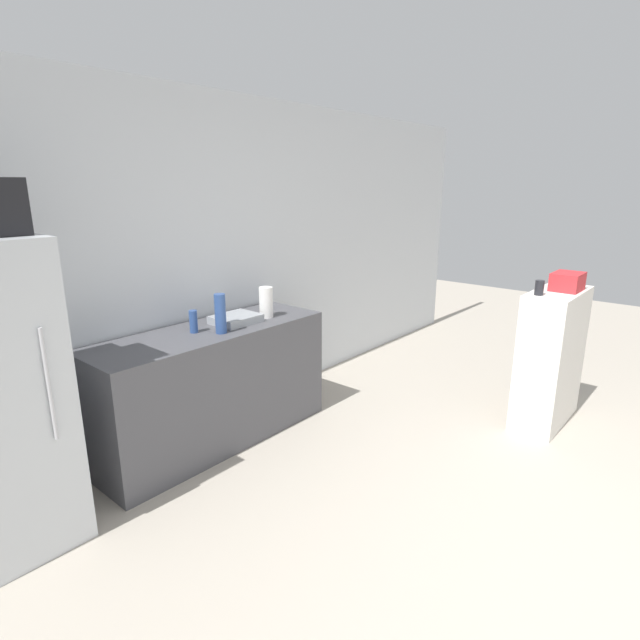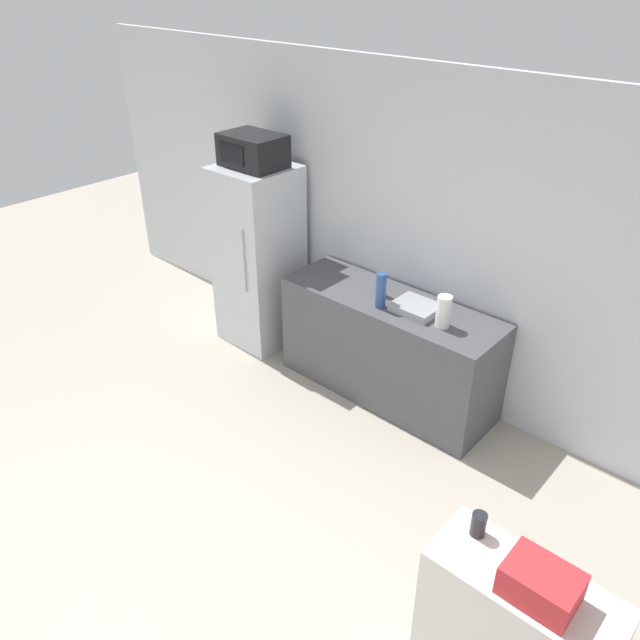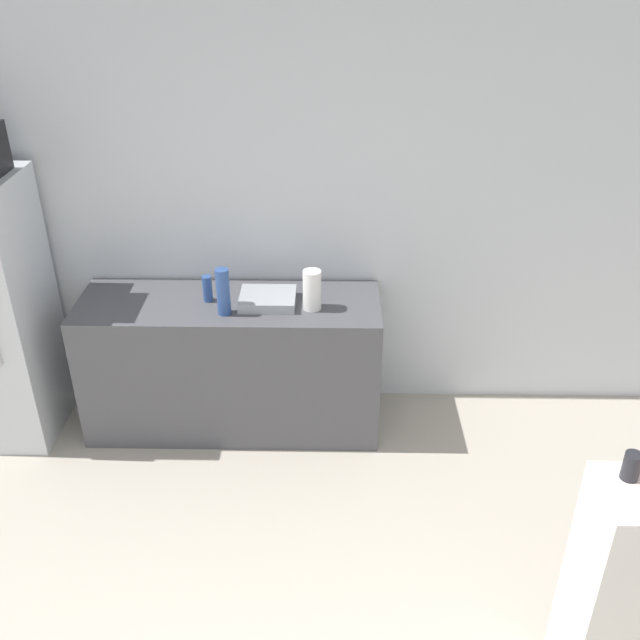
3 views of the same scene
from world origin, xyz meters
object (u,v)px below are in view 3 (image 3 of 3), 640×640
(bottle_tall, at_px, (223,292))
(jar, at_px, (631,466))
(paper_towel_roll, at_px, (312,290))
(bottle_short, at_px, (207,289))

(bottle_tall, xyz_separation_m, jar, (1.72, -1.62, 0.13))
(bottle_tall, relative_size, paper_towel_roll, 1.17)
(bottle_short, distance_m, paper_towel_roll, 0.64)
(jar, bearing_deg, paper_towel_roll, 125.72)
(jar, bearing_deg, bottle_short, 136.13)
(bottle_tall, bearing_deg, bottle_short, 127.48)
(bottle_tall, xyz_separation_m, bottle_short, (-0.12, 0.16, -0.06))
(bottle_tall, xyz_separation_m, paper_towel_roll, (0.51, 0.07, -0.02))
(bottle_tall, distance_m, bottle_short, 0.21)
(jar, distance_m, paper_towel_roll, 2.08)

